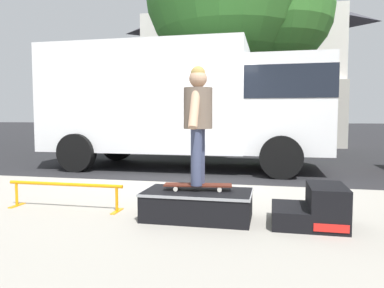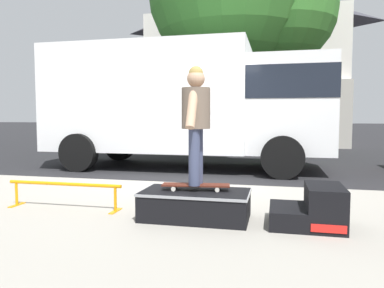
{
  "view_description": "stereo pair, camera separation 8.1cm",
  "coord_description": "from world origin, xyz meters",
  "px_view_note": "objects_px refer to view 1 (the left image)",
  "views": [
    {
      "loc": [
        1.57,
        -6.79,
        1.29
      ],
      "look_at": [
        0.32,
        -0.98,
        0.85
      ],
      "focal_mm": 34.26,
      "sensor_mm": 36.0,
      "label": 1
    },
    {
      "loc": [
        1.65,
        -6.77,
        1.29
      ],
      "look_at": [
        0.32,
        -0.98,
        0.85
      ],
      "focal_mm": 34.26,
      "sensor_mm": 36.0,
      "label": 2
    }
  ],
  "objects_px": {
    "skate_box": "(198,204)",
    "kicker_ramp": "(315,209)",
    "skateboard": "(198,185)",
    "skater_kid": "(198,115)",
    "box_truck": "(186,100)",
    "grind_rail": "(65,189)"
  },
  "relations": [
    {
      "from": "kicker_ramp",
      "to": "grind_rail",
      "type": "bearing_deg",
      "value": 178.32
    },
    {
      "from": "kicker_ramp",
      "to": "skateboard",
      "type": "bearing_deg",
      "value": 178.04
    },
    {
      "from": "grind_rail",
      "to": "skater_kid",
      "type": "relative_size",
      "value": 1.16
    },
    {
      "from": "skater_kid",
      "to": "grind_rail",
      "type": "bearing_deg",
      "value": 178.54
    },
    {
      "from": "skateboard",
      "to": "box_truck",
      "type": "distance_m",
      "value": 5.19
    },
    {
      "from": "grind_rail",
      "to": "skateboard",
      "type": "xyz_separation_m",
      "value": [
        1.74,
        -0.04,
        0.12
      ]
    },
    {
      "from": "kicker_ramp",
      "to": "skateboard",
      "type": "distance_m",
      "value": 1.31
    },
    {
      "from": "skater_kid",
      "to": "skate_box",
      "type": "bearing_deg",
      "value": -83.59
    },
    {
      "from": "grind_rail",
      "to": "kicker_ramp",
      "type": "bearing_deg",
      "value": -1.68
    },
    {
      "from": "kicker_ramp",
      "to": "skateboard",
      "type": "relative_size",
      "value": 0.95
    },
    {
      "from": "skateboard",
      "to": "skater_kid",
      "type": "bearing_deg",
      "value": 180.0
    },
    {
      "from": "kicker_ramp",
      "to": "skater_kid",
      "type": "bearing_deg",
      "value": 178.04
    },
    {
      "from": "kicker_ramp",
      "to": "skater_kid",
      "type": "relative_size",
      "value": 0.56
    },
    {
      "from": "skater_kid",
      "to": "box_truck",
      "type": "height_order",
      "value": "box_truck"
    },
    {
      "from": "skater_kid",
      "to": "box_truck",
      "type": "relative_size",
      "value": 0.2
    },
    {
      "from": "skate_box",
      "to": "skateboard",
      "type": "distance_m",
      "value": 0.21
    },
    {
      "from": "skate_box",
      "to": "kicker_ramp",
      "type": "height_order",
      "value": "kicker_ramp"
    },
    {
      "from": "skate_box",
      "to": "skater_kid",
      "type": "bearing_deg",
      "value": 96.41
    },
    {
      "from": "skateboard",
      "to": "skater_kid",
      "type": "relative_size",
      "value": 0.59
    },
    {
      "from": "skateboard",
      "to": "skate_box",
      "type": "bearing_deg",
      "value": -83.59
    },
    {
      "from": "kicker_ramp",
      "to": "skateboard",
      "type": "xyz_separation_m",
      "value": [
        -1.29,
        0.04,
        0.2
      ]
    },
    {
      "from": "kicker_ramp",
      "to": "skater_kid",
      "type": "height_order",
      "value": "skater_kid"
    }
  ]
}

